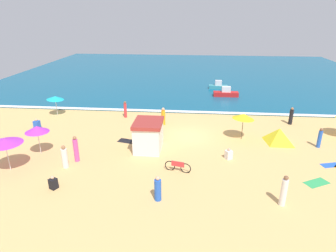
% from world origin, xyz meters
% --- Properties ---
extents(ground_plane, '(60.00, 60.00, 0.00)m').
position_xyz_m(ground_plane, '(0.00, 0.00, 0.00)').
color(ground_plane, '#E5B26B').
extents(ocean_water, '(60.00, 44.00, 0.10)m').
position_xyz_m(ocean_water, '(0.00, 28.00, 0.05)').
color(ocean_water, '#0F567A').
rests_on(ocean_water, ground_plane).
extents(wave_breaker_foam, '(57.00, 0.70, 0.01)m').
position_xyz_m(wave_breaker_foam, '(0.00, 6.30, 0.10)').
color(wave_breaker_foam, white).
rests_on(wave_breaker_foam, ocean_water).
extents(lifeguard_cabana, '(2.13, 2.69, 2.32)m').
position_xyz_m(lifeguard_cabana, '(-3.00, -2.85, 1.18)').
color(lifeguard_cabana, white).
rests_on(lifeguard_cabana, ground_plane).
extents(beach_umbrella_0, '(2.33, 2.32, 2.29)m').
position_xyz_m(beach_umbrella_0, '(4.47, -0.15, 2.01)').
color(beach_umbrella_0, '#4C3823').
rests_on(beach_umbrella_0, ground_plane).
extents(beach_umbrella_1, '(1.77, 1.74, 2.12)m').
position_xyz_m(beach_umbrella_1, '(-13.62, 4.14, 1.87)').
color(beach_umbrella_1, silver).
rests_on(beach_umbrella_1, ground_plane).
extents(beach_umbrella_2, '(1.89, 1.88, 2.25)m').
position_xyz_m(beach_umbrella_2, '(-10.97, -4.36, 2.00)').
color(beach_umbrella_2, silver).
rests_on(beach_umbrella_2, ground_plane).
extents(beach_umbrella_3, '(3.06, 3.06, 2.30)m').
position_xyz_m(beach_umbrella_3, '(-11.82, -6.86, 2.12)').
color(beach_umbrella_3, silver).
rests_on(beach_umbrella_3, ground_plane).
extents(beach_tent, '(2.79, 2.77, 1.25)m').
position_xyz_m(beach_tent, '(7.34, -0.67, 0.62)').
color(beach_tent, yellow).
rests_on(beach_tent, ground_plane).
extents(parked_bicycle, '(1.79, 0.48, 0.76)m').
position_xyz_m(parked_bicycle, '(-0.55, -6.01, 0.38)').
color(parked_bicycle, black).
rests_on(parked_bicycle, ground_plane).
extents(beachgoer_1, '(0.45, 0.45, 1.92)m').
position_xyz_m(beachgoer_1, '(-7.81, -5.21, 0.91)').
color(beachgoer_1, '#D84CA5').
rests_on(beachgoer_1, ground_plane).
extents(beachgoer_2, '(0.31, 0.31, 1.62)m').
position_xyz_m(beachgoer_2, '(10.27, -1.25, 0.78)').
color(beachgoer_2, blue).
rests_on(beachgoer_2, ground_plane).
extents(beachgoer_3, '(0.53, 0.53, 0.93)m').
position_xyz_m(beachgoer_3, '(-13.91, 0.59, 0.39)').
color(beachgoer_3, blue).
rests_on(beachgoer_3, ground_plane).
extents(beachgoer_4, '(0.60, 0.60, 0.86)m').
position_xyz_m(beachgoer_4, '(3.02, -3.88, 0.36)').
color(beachgoer_4, white).
rests_on(beachgoer_4, ground_plane).
extents(beachgoer_5, '(0.45, 0.45, 1.67)m').
position_xyz_m(beachgoer_5, '(9.57, 3.78, 0.78)').
color(beachgoer_5, black).
rests_on(beachgoer_5, ground_plane).
extents(beachgoer_6, '(0.43, 0.43, 1.84)m').
position_xyz_m(beachgoer_6, '(5.42, -9.09, 0.87)').
color(beachgoer_6, white).
rests_on(beachgoer_6, ground_plane).
extents(beachgoer_7, '(0.37, 0.37, 1.69)m').
position_xyz_m(beachgoer_7, '(-6.47, 4.21, 0.82)').
color(beachgoer_7, red).
rests_on(beachgoer_7, ground_plane).
extents(beachgoer_8, '(0.56, 0.56, 1.64)m').
position_xyz_m(beachgoer_8, '(-8.24, -6.17, 0.76)').
color(beachgoer_8, white).
rests_on(beachgoer_8, ground_plane).
extents(beachgoer_9, '(0.55, 0.55, 0.86)m').
position_xyz_m(beachgoer_9, '(-7.88, -8.72, 0.36)').
color(beachgoer_9, black).
rests_on(beachgoer_9, ground_plane).
extents(beachgoer_10, '(0.43, 0.43, 1.68)m').
position_xyz_m(beachgoer_10, '(-2.44, 2.53, 0.79)').
color(beachgoer_10, orange).
rests_on(beachgoer_10, ground_plane).
extents(beachgoer_11, '(0.55, 0.55, 1.54)m').
position_xyz_m(beachgoer_11, '(-1.47, -9.27, 0.71)').
color(beachgoer_11, blue).
rests_on(beachgoer_11, ground_plane).
extents(beach_towel_0, '(1.50, 0.97, 0.01)m').
position_xyz_m(beach_towel_0, '(10.06, -4.19, 0.01)').
color(beach_towel_0, blue).
rests_on(beach_towel_0, ground_plane).
extents(beach_towel_1, '(1.70, 1.16, 0.01)m').
position_xyz_m(beach_towel_1, '(-4.98, -1.53, 0.01)').
color(beach_towel_1, black).
rests_on(beach_towel_1, ground_plane).
extents(beach_towel_2, '(1.74, 1.42, 0.01)m').
position_xyz_m(beach_towel_2, '(8.20, -6.62, 0.01)').
color(beach_towel_2, green).
rests_on(beach_towel_2, ground_plane).
extents(small_boat_0, '(2.56, 0.97, 1.14)m').
position_xyz_m(small_boat_0, '(3.65, 16.73, 0.46)').
color(small_boat_0, teal).
rests_on(small_boat_0, ocean_water).
extents(small_boat_1, '(3.08, 1.03, 1.24)m').
position_xyz_m(small_boat_1, '(4.33, 12.85, 0.50)').
color(small_boat_1, red).
rests_on(small_boat_1, ocean_water).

